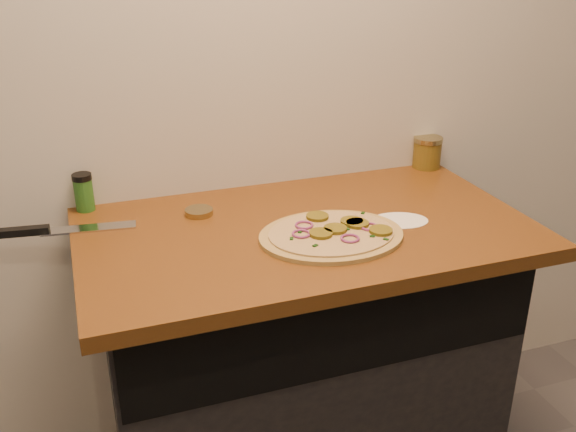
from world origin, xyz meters
name	(u,v)px	position (x,y,z in m)	size (l,w,h in m)	color
cabinet	(300,362)	(0.00, 1.45, 0.43)	(1.10, 0.60, 0.86)	black
countertop	(305,232)	(0.00, 1.42, 0.88)	(1.20, 0.70, 0.04)	brown
pizza	(332,234)	(0.04, 1.33, 0.91)	(0.39, 0.39, 0.03)	tan
chefs_knife	(54,230)	(-0.64, 1.59, 0.91)	(0.35, 0.08, 0.02)	#B7BAC1
mason_jar_lid	(199,212)	(-0.26, 1.58, 0.91)	(0.08, 0.08, 0.02)	#948556
salsa_jar	(427,152)	(0.54, 1.72, 0.95)	(0.10, 0.10, 0.10)	maroon
spice_shaker	(84,192)	(-0.55, 1.72, 0.95)	(0.05, 0.05, 0.11)	#28601E
flour_spill	(400,220)	(0.25, 1.36, 0.90)	(0.16, 0.16, 0.00)	silver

